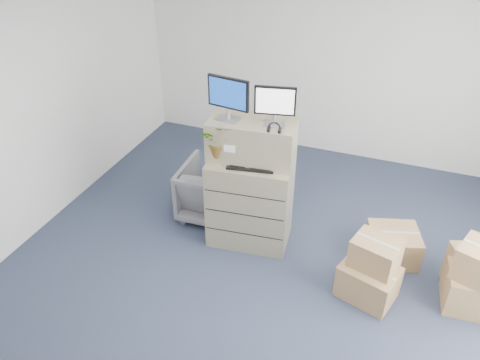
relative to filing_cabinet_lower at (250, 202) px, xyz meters
name	(u,v)px	position (x,y,z in m)	size (l,w,h in m)	color
ground	(256,301)	(0.42, -0.95, -0.56)	(7.00, 7.00, 0.00)	#232E40
wall_back	(335,68)	(0.42, 2.56, 0.84)	(6.00, 0.02, 2.80)	silver
filing_cabinet_lower	(250,202)	(0.00, 0.00, 0.00)	(0.95, 0.58, 1.11)	tan
filing_cabinet_upper	(252,141)	(-0.01, 0.05, 0.79)	(0.95, 0.48, 0.48)	tan
monitor_left	(228,96)	(-0.26, 0.00, 1.30)	(0.48, 0.22, 0.48)	#99999E
monitor_right	(275,104)	(0.24, 0.05, 1.27)	(0.43, 0.21, 0.43)	#99999E
headphones	(274,128)	(0.29, -0.10, 1.07)	(0.14, 0.14, 0.02)	black
keyboard	(251,166)	(0.04, -0.11, 0.57)	(0.52, 0.22, 0.03)	black
mouse	(275,169)	(0.31, -0.07, 0.57)	(0.09, 0.06, 0.03)	silver
water_bottle	(257,149)	(0.05, 0.07, 0.69)	(0.08, 0.08, 0.28)	#999AA1
phone_dock	(244,156)	(-0.09, 0.01, 0.60)	(0.07, 0.06, 0.14)	silver
external_drive	(284,159)	(0.35, 0.14, 0.59)	(0.19, 0.14, 0.06)	black
tissue_box	(280,152)	(0.30, 0.15, 0.66)	(0.24, 0.12, 0.09)	#3F82D8
potted_plant	(220,144)	(-0.32, -0.13, 0.78)	(0.47, 0.50, 0.40)	#9BB28F
office_chair	(214,188)	(-0.61, 0.30, -0.15)	(0.79, 0.74, 0.82)	slate
cardboard_boxes	(437,270)	(2.16, -0.11, -0.26)	(1.90, 1.34, 0.78)	#A2844E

